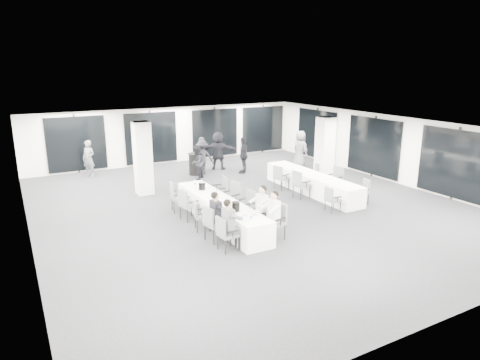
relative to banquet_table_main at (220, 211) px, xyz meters
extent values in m
cube|color=black|center=(1.63, 1.08, -0.39)|extent=(14.00, 16.00, 0.02)
cube|color=silver|center=(1.63, 1.08, 2.43)|extent=(14.00, 16.00, 0.02)
cube|color=white|center=(-5.38, 1.08, 1.02)|extent=(0.02, 16.00, 2.80)
cube|color=white|center=(8.64, 1.08, 1.02)|extent=(0.02, 16.00, 2.80)
cube|color=white|center=(1.63, 9.09, 1.02)|extent=(14.00, 0.02, 2.80)
cube|color=white|center=(1.63, -6.93, 1.02)|extent=(14.00, 0.02, 2.80)
cube|color=black|center=(1.63, 9.02, 0.98)|extent=(13.60, 0.06, 2.50)
cube|color=black|center=(8.57, 2.08, 0.98)|extent=(0.06, 14.00, 2.50)
cube|color=silver|center=(-1.17, 4.28, 1.02)|extent=(0.60, 0.60, 2.80)
cube|color=silver|center=(5.83, 2.08, 1.02)|extent=(0.60, 0.60, 2.80)
cube|color=white|center=(0.00, 0.00, 0.00)|extent=(0.90, 5.00, 0.75)
cube|color=white|center=(4.59, 1.29, 0.00)|extent=(0.90, 5.00, 0.75)
cylinder|color=black|center=(1.75, 6.10, 0.11)|extent=(0.62, 0.62, 0.97)
cylinder|color=black|center=(1.75, 6.10, 0.59)|extent=(0.70, 0.70, 0.02)
cube|color=#55595D|center=(-0.75, -1.99, 0.08)|extent=(0.50, 0.52, 0.08)
cube|color=#55595D|center=(-0.97, -2.00, 0.35)|extent=(0.09, 0.47, 0.47)
cylinder|color=black|center=(-0.97, -1.80, -0.17)|extent=(0.04, 0.04, 0.41)
cylinder|color=black|center=(-0.94, -2.20, -0.17)|extent=(0.04, 0.04, 0.41)
cylinder|color=black|center=(-0.56, -1.77, -0.17)|extent=(0.04, 0.04, 0.41)
cylinder|color=black|center=(-0.53, -2.17, -0.17)|extent=(0.04, 0.04, 0.41)
cube|color=black|center=(-0.77, -1.73, 0.25)|extent=(0.35, 0.06, 0.04)
cube|color=black|center=(-0.73, -2.24, 0.25)|extent=(0.35, 0.06, 0.04)
cube|color=#55595D|center=(-0.75, -1.21, 0.11)|extent=(0.58, 0.60, 0.09)
cube|color=#55595D|center=(-0.98, -1.25, 0.40)|extent=(0.15, 0.50, 0.50)
cylinder|color=black|center=(-1.00, -1.03, -0.15)|extent=(0.04, 0.04, 0.44)
cylinder|color=black|center=(-0.93, -1.46, -0.15)|extent=(0.04, 0.04, 0.44)
cylinder|color=black|center=(-0.57, -0.96, -0.15)|extent=(0.04, 0.04, 0.44)
cylinder|color=black|center=(-0.50, -1.39, -0.15)|extent=(0.04, 0.04, 0.44)
cube|color=black|center=(-0.80, -0.94, 0.30)|extent=(0.37, 0.11, 0.04)
cube|color=black|center=(-0.70, -1.48, 0.30)|extent=(0.37, 0.11, 0.04)
cube|color=#55595D|center=(-0.75, -0.29, 0.05)|extent=(0.54, 0.55, 0.08)
cube|color=#55595D|center=(-0.95, -0.24, 0.31)|extent=(0.16, 0.44, 0.44)
cylinder|color=black|center=(-0.89, -0.06, -0.18)|extent=(0.03, 0.03, 0.39)
cylinder|color=black|center=(-0.98, -0.43, -0.18)|extent=(0.03, 0.03, 0.39)
cylinder|color=black|center=(-0.52, -0.15, -0.18)|extent=(0.03, 0.03, 0.39)
cylinder|color=black|center=(-0.61, -0.52, -0.18)|extent=(0.03, 0.03, 0.39)
cube|color=black|center=(-0.69, -0.06, 0.22)|extent=(0.32, 0.11, 0.04)
cube|color=black|center=(-0.81, -0.53, 0.22)|extent=(0.32, 0.11, 0.04)
cube|color=#55595D|center=(-0.75, 0.74, 0.11)|extent=(0.58, 0.60, 0.09)
cube|color=#55595D|center=(-0.98, 0.70, 0.39)|extent=(0.16, 0.49, 0.49)
cylinder|color=black|center=(-1.00, 0.91, -0.16)|extent=(0.04, 0.04, 0.44)
cylinder|color=black|center=(-0.92, 0.49, -0.16)|extent=(0.04, 0.04, 0.44)
cylinder|color=black|center=(-0.58, 0.99, -0.16)|extent=(0.04, 0.04, 0.44)
cylinder|color=black|center=(-0.50, 0.57, -0.16)|extent=(0.04, 0.04, 0.44)
cube|color=black|center=(-0.80, 1.00, 0.29)|extent=(0.36, 0.11, 0.04)
cube|color=black|center=(-0.70, 0.48, 0.29)|extent=(0.36, 0.11, 0.04)
cube|color=#55595D|center=(-0.75, 1.63, 0.11)|extent=(0.59, 0.60, 0.09)
cube|color=#55595D|center=(-0.98, 1.68, 0.40)|extent=(0.16, 0.50, 0.50)
cylinder|color=black|center=(-0.92, 1.88, -0.15)|extent=(0.04, 0.04, 0.44)
cylinder|color=black|center=(-1.00, 1.46, -0.15)|extent=(0.04, 0.04, 0.44)
cylinder|color=black|center=(-0.50, 1.80, -0.15)|extent=(0.04, 0.04, 0.44)
cylinder|color=black|center=(-0.58, 1.38, -0.15)|extent=(0.04, 0.04, 0.44)
cube|color=black|center=(-0.70, 1.90, 0.30)|extent=(0.37, 0.11, 0.04)
cube|color=black|center=(-0.80, 1.37, 0.30)|extent=(0.37, 0.11, 0.04)
cube|color=#55595D|center=(0.75, -1.93, 0.12)|extent=(0.58, 0.59, 0.09)
cube|color=#55595D|center=(0.99, -1.89, 0.41)|extent=(0.14, 0.51, 0.50)
cylinder|color=black|center=(1.00, -2.11, -0.15)|extent=(0.04, 0.04, 0.45)
cylinder|color=black|center=(0.93, -1.68, -0.15)|extent=(0.04, 0.04, 0.45)
cylinder|color=black|center=(0.57, -2.18, -0.15)|extent=(0.04, 0.04, 0.45)
cylinder|color=black|center=(0.50, -1.74, -0.15)|extent=(0.04, 0.04, 0.45)
cube|color=black|center=(0.79, -2.20, 0.30)|extent=(0.37, 0.10, 0.04)
cube|color=black|center=(0.71, -1.66, 0.30)|extent=(0.37, 0.10, 0.04)
cube|color=#55595D|center=(0.75, -1.30, 0.12)|extent=(0.60, 0.61, 0.09)
cube|color=#55595D|center=(0.99, -1.35, 0.41)|extent=(0.16, 0.50, 0.50)
cylinder|color=black|center=(0.92, -1.56, -0.15)|extent=(0.04, 0.04, 0.45)
cylinder|color=black|center=(1.01, -1.13, -0.15)|extent=(0.04, 0.04, 0.45)
cylinder|color=black|center=(0.49, -1.47, -0.15)|extent=(0.04, 0.04, 0.45)
cylinder|color=black|center=(0.58, -1.04, -0.15)|extent=(0.04, 0.04, 0.45)
cube|color=black|center=(0.70, -1.57, 0.30)|extent=(0.37, 0.12, 0.04)
cube|color=black|center=(0.80, -1.03, 0.30)|extent=(0.37, 0.12, 0.04)
cube|color=#55595D|center=(0.75, -0.24, 0.09)|extent=(0.52, 0.54, 0.08)
cube|color=#55595D|center=(0.98, -0.22, 0.38)|extent=(0.11, 0.48, 0.48)
cylinder|color=black|center=(0.98, -0.43, -0.16)|extent=(0.04, 0.04, 0.43)
cylinder|color=black|center=(0.94, -0.01, -0.16)|extent=(0.04, 0.04, 0.43)
cylinder|color=black|center=(0.56, -0.46, -0.16)|extent=(0.04, 0.04, 0.43)
cylinder|color=black|center=(0.52, -0.05, -0.16)|extent=(0.04, 0.04, 0.43)
cube|color=black|center=(0.77, -0.50, 0.27)|extent=(0.36, 0.07, 0.04)
cube|color=black|center=(0.73, 0.02, 0.27)|extent=(0.36, 0.07, 0.04)
cube|color=#55595D|center=(0.75, 0.74, 0.11)|extent=(0.59, 0.61, 0.09)
cube|color=#55595D|center=(0.98, 0.79, 0.40)|extent=(0.17, 0.49, 0.49)
cylinder|color=black|center=(1.01, 0.58, -0.16)|extent=(0.04, 0.04, 0.44)
cylinder|color=black|center=(0.91, 1.00, -0.16)|extent=(0.04, 0.04, 0.44)
cylinder|color=black|center=(0.59, 0.48, -0.16)|extent=(0.04, 0.04, 0.44)
cylinder|color=black|center=(0.49, 0.90, -0.16)|extent=(0.04, 0.04, 0.44)
cube|color=black|center=(0.81, 0.48, 0.29)|extent=(0.36, 0.12, 0.04)
cube|color=black|center=(0.69, 1.00, 0.29)|extent=(0.36, 0.12, 0.04)
cube|color=#55595D|center=(0.75, 1.68, 0.10)|extent=(0.57, 0.58, 0.08)
cube|color=#55595D|center=(0.98, 1.64, 0.39)|extent=(0.15, 0.49, 0.49)
cylinder|color=black|center=(0.92, 1.44, -0.16)|extent=(0.04, 0.04, 0.43)
cylinder|color=black|center=(0.99, 1.85, -0.16)|extent=(0.04, 0.04, 0.43)
cylinder|color=black|center=(0.51, 1.51, -0.16)|extent=(0.04, 0.04, 0.43)
cylinder|color=black|center=(0.58, 1.93, -0.16)|extent=(0.04, 0.04, 0.43)
cube|color=black|center=(0.70, 1.42, 0.28)|extent=(0.36, 0.10, 0.04)
cube|color=black|center=(0.80, 1.94, 0.28)|extent=(0.36, 0.10, 0.04)
cube|color=#55595D|center=(3.84, -0.85, 0.03)|extent=(0.43, 0.45, 0.07)
cube|color=#55595D|center=(3.64, -0.84, 0.28)|extent=(0.07, 0.42, 0.42)
cylinder|color=black|center=(3.66, -0.66, -0.19)|extent=(0.03, 0.03, 0.37)
cylinder|color=black|center=(3.65, -1.02, -0.19)|extent=(0.03, 0.03, 0.37)
cylinder|color=black|center=(4.02, -0.68, -0.19)|extent=(0.03, 0.03, 0.37)
cylinder|color=black|center=(4.01, -1.04, -0.19)|extent=(0.03, 0.03, 0.37)
cube|color=black|center=(3.84, -0.63, 0.18)|extent=(0.31, 0.05, 0.04)
cube|color=black|center=(3.83, -1.08, 0.18)|extent=(0.31, 0.05, 0.04)
cube|color=#55595D|center=(3.84, 0.92, 0.12)|extent=(0.53, 0.55, 0.09)
cube|color=#55595D|center=(3.59, 0.91, 0.42)|extent=(0.09, 0.51, 0.51)
cylinder|color=black|center=(3.61, 1.13, -0.15)|extent=(0.04, 0.04, 0.45)
cylinder|color=black|center=(3.63, 0.69, -0.15)|extent=(0.04, 0.04, 0.45)
cylinder|color=black|center=(4.05, 1.15, -0.15)|extent=(0.04, 0.04, 0.45)
cylinder|color=black|center=(4.07, 0.71, -0.15)|extent=(0.04, 0.04, 0.45)
cube|color=black|center=(3.82, 1.19, 0.31)|extent=(0.38, 0.06, 0.04)
cube|color=black|center=(3.85, 0.64, 0.31)|extent=(0.38, 0.06, 0.04)
cube|color=#55595D|center=(3.84, 2.26, 0.09)|extent=(0.57, 0.59, 0.08)
cube|color=#55595D|center=(3.62, 2.20, 0.36)|extent=(0.17, 0.47, 0.47)
cylinder|color=black|center=(3.59, 2.41, -0.17)|extent=(0.04, 0.04, 0.42)
cylinder|color=black|center=(3.68, 2.01, -0.17)|extent=(0.04, 0.04, 0.42)
cylinder|color=black|center=(3.99, 2.50, -0.17)|extent=(0.04, 0.04, 0.42)
cylinder|color=black|center=(4.08, 2.11, -0.17)|extent=(0.04, 0.04, 0.42)
cube|color=black|center=(3.78, 2.50, 0.26)|extent=(0.35, 0.12, 0.04)
cube|color=black|center=(3.90, 2.01, 0.26)|extent=(0.35, 0.12, 0.04)
cube|color=#55595D|center=(5.34, -0.63, 0.04)|extent=(0.50, 0.51, 0.07)
cube|color=#55595D|center=(5.53, -0.67, 0.28)|extent=(0.13, 0.42, 0.42)
cylinder|color=black|center=(5.48, -0.85, -0.19)|extent=(0.03, 0.03, 0.37)
cylinder|color=black|center=(5.55, -0.49, -0.19)|extent=(0.03, 0.03, 0.37)
cylinder|color=black|center=(5.12, -0.78, -0.19)|extent=(0.03, 0.03, 0.37)
cylinder|color=black|center=(5.19, -0.42, -0.19)|extent=(0.03, 0.03, 0.37)
cube|color=black|center=(5.29, -0.86, 0.19)|extent=(0.31, 0.09, 0.04)
cube|color=black|center=(5.38, -0.41, 0.19)|extent=(0.31, 0.09, 0.04)
cube|color=#55595D|center=(5.34, 0.86, 0.11)|extent=(0.55, 0.57, 0.09)
cube|color=#55595D|center=(5.57, 0.88, 0.40)|extent=(0.12, 0.50, 0.50)
cylinder|color=black|center=(5.57, 0.67, -0.15)|extent=(0.04, 0.04, 0.44)
cylinder|color=black|center=(5.52, 1.09, -0.15)|extent=(0.04, 0.04, 0.44)
cylinder|color=black|center=(5.15, 0.62, -0.15)|extent=(0.04, 0.04, 0.44)
cylinder|color=black|center=(5.10, 1.04, -0.15)|extent=(0.04, 0.04, 0.44)
cube|color=black|center=(5.37, 0.59, 0.29)|extent=(0.37, 0.09, 0.04)
cube|color=black|center=(5.30, 1.12, 0.29)|extent=(0.37, 0.09, 0.04)
cube|color=#55595D|center=(5.34, 2.26, 0.05)|extent=(0.52, 0.53, 0.08)
cube|color=#55595D|center=(5.54, 2.22, 0.30)|extent=(0.14, 0.44, 0.43)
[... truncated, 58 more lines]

